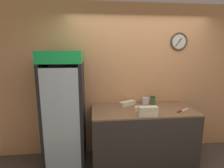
% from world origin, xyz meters
% --- Properties ---
extents(wall_back, '(5.20, 0.09, 2.70)m').
position_xyz_m(wall_back, '(0.00, 1.34, 1.35)').
color(wall_back, tan).
rests_on(wall_back, ground_plane).
extents(prep_counter, '(1.70, 0.74, 0.93)m').
position_xyz_m(prep_counter, '(0.00, 0.92, 0.47)').
color(prep_counter, '#332D28').
rests_on(prep_counter, ground_plane).
extents(beverage_cooler, '(0.63, 0.63, 1.89)m').
position_xyz_m(beverage_cooler, '(-1.29, 1.02, 1.02)').
color(beverage_cooler, black).
rests_on(beverage_cooler, ground_plane).
extents(sandwich_stack_bottom, '(0.29, 0.13, 0.07)m').
position_xyz_m(sandwich_stack_bottom, '(-0.01, 0.63, 0.97)').
color(sandwich_stack_bottom, beige).
rests_on(sandwich_stack_bottom, prep_counter).
extents(sandwich_stack_middle, '(0.28, 0.11, 0.07)m').
position_xyz_m(sandwich_stack_middle, '(-0.01, 0.63, 1.04)').
color(sandwich_stack_middle, beige).
rests_on(sandwich_stack_middle, sandwich_stack_bottom).
extents(sandwich_flat_left, '(0.30, 0.17, 0.06)m').
position_xyz_m(sandwich_flat_left, '(-0.01, 0.86, 0.96)').
color(sandwich_flat_left, beige).
rests_on(sandwich_flat_left, prep_counter).
extents(sandwich_flat_right, '(0.31, 0.23, 0.07)m').
position_xyz_m(sandwich_flat_right, '(-0.22, 1.17, 0.97)').
color(sandwich_flat_right, beige).
rests_on(sandwich_flat_right, prep_counter).
extents(chefs_knife, '(0.29, 0.22, 0.02)m').
position_xyz_m(chefs_knife, '(0.59, 0.77, 0.94)').
color(chefs_knife, silver).
rests_on(chefs_knife, prep_counter).
extents(condiment_jar, '(0.09, 0.09, 0.15)m').
position_xyz_m(condiment_jar, '(0.24, 1.16, 1.01)').
color(condiment_jar, '#336B38').
rests_on(condiment_jar, prep_counter).
extents(napkin_dispenser, '(0.11, 0.09, 0.12)m').
position_xyz_m(napkin_dispenser, '(0.12, 1.22, 0.99)').
color(napkin_dispenser, silver).
rests_on(napkin_dispenser, prep_counter).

